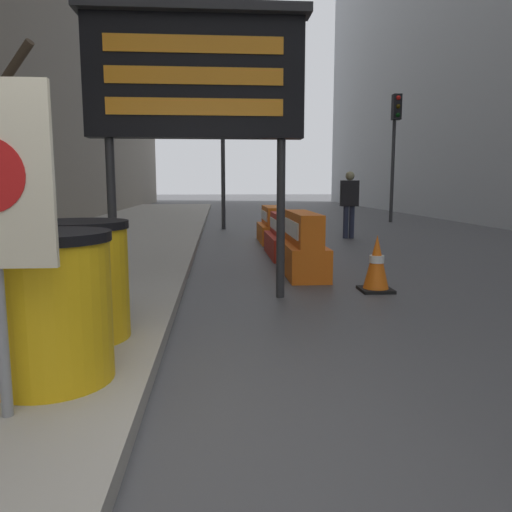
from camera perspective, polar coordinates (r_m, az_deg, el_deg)
name	(u,v)px	position (r m, az deg, el deg)	size (l,w,h in m)	color
ground_plane	(126,468)	(2.67, -14.60, -22.37)	(120.00, 120.00, 0.00)	#474749
barrel_drum_foreground	(49,307)	(3.34, -22.55, -5.40)	(0.78, 0.78, 0.94)	yellow
barrel_drum_middle	(80,280)	(4.17, -19.47, -2.59)	(0.78, 0.78, 0.94)	yellow
message_board	(195,78)	(5.93, -6.96, 19.57)	(2.55, 0.36, 3.27)	#28282B
jersey_barrier_orange_far	(303,247)	(7.45, 5.34, 0.99)	(0.55, 1.62, 0.93)	orange
jersey_barrier_red_striped	(285,237)	(9.38, 3.35, 2.13)	(0.63, 1.84, 0.79)	red
jersey_barrier_orange_near	(272,227)	(11.56, 1.90, 3.39)	(0.62, 1.66, 0.83)	orange
traffic_cone_near	(377,264)	(6.45, 13.61, -0.88)	(0.40, 0.40, 0.72)	black
traffic_light_near_curb	(223,115)	(14.96, -3.84, 15.76)	(0.28, 0.44, 4.60)	#2D2D30
traffic_light_far_side	(395,131)	(18.21, 15.60, 13.59)	(0.28, 0.44, 4.34)	#2D2D30
pedestrian_worker	(349,199)	(12.59, 10.62, 6.42)	(0.45, 0.29, 1.64)	#23283D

